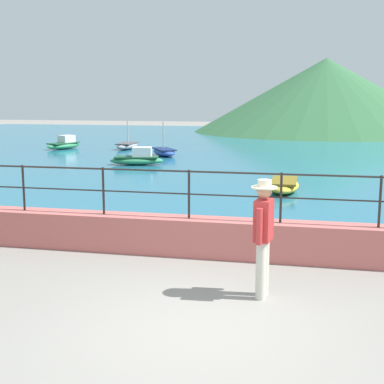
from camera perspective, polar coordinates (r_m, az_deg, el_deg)
ground_plane at (r=6.95m, az=0.66°, el=-14.52°), size 120.00×120.00×0.00m
promenade_wall at (r=9.82m, az=4.46°, el=-5.00°), size 20.00×0.56×0.70m
railing at (r=9.61m, az=4.54°, el=0.59°), size 18.44×0.04×0.90m
lake_water at (r=32.19m, az=10.05°, el=4.75°), size 64.00×44.32×0.06m
hill_main at (r=47.49m, az=14.07°, el=9.99°), size 22.56×22.56×6.25m
person_walking at (r=7.76m, az=7.64°, el=-4.32°), size 0.38×0.56×1.75m
boat_0 at (r=26.68m, az=-3.01°, el=4.33°), size 1.98×2.43×1.69m
boat_1 at (r=16.62m, az=9.81°, el=0.74°), size 0.91×2.30×0.36m
boat_3 at (r=31.13m, az=-13.53°, el=5.00°), size 1.67×2.47×0.76m
boat_4 at (r=23.09m, az=-5.85°, el=3.58°), size 2.43×1.34×0.76m
boat_5 at (r=30.37m, az=-6.94°, el=4.96°), size 0.95×2.32×1.70m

